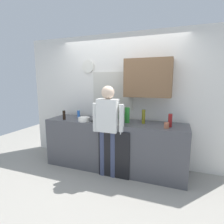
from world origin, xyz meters
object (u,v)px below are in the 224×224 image
at_px(coffee_maker, 99,113).
at_px(potted_plant, 121,117).
at_px(bottle_olive_oil, 144,117).
at_px(dish_soap, 79,114).
at_px(bottle_dark_sauce, 64,115).
at_px(cup_terracotta_mug, 167,125).
at_px(mixing_bowl, 84,119).
at_px(bottle_red_vinegar, 170,120).
at_px(bottle_clear_soda, 127,115).
at_px(person_at_sink, 108,124).

xyz_separation_m(coffee_maker, potted_plant, (0.48, -0.15, -0.01)).
distance_m(bottle_olive_oil, dish_soap, 1.35).
distance_m(bottle_olive_oil, potted_plant, 0.42).
distance_m(bottle_dark_sauce, dish_soap, 0.31).
xyz_separation_m(cup_terracotta_mug, mixing_bowl, (-1.48, -0.03, -0.01)).
height_order(bottle_red_vinegar, bottle_clear_soda, bottle_clear_soda).
height_order(bottle_clear_soda, cup_terracotta_mug, bottle_clear_soda).
distance_m(bottle_olive_oil, bottle_dark_sauce, 1.54).
xyz_separation_m(bottle_clear_soda, potted_plant, (-0.06, -0.20, -0.01)).
bearing_deg(mixing_bowl, bottle_red_vinegar, 4.79).
height_order(coffee_maker, bottle_clear_soda, coffee_maker).
relative_size(bottle_clear_soda, cup_terracotta_mug, 3.04).
relative_size(mixing_bowl, potted_plant, 0.96).
bearing_deg(dish_soap, potted_plant, -15.95).
bearing_deg(coffee_maker, potted_plant, -17.75).
relative_size(bottle_olive_oil, potted_plant, 1.09).
distance_m(cup_terracotta_mug, person_at_sink, 0.97).
bearing_deg(bottle_dark_sauce, coffee_maker, 10.26).
distance_m(coffee_maker, mixing_bowl, 0.30).
distance_m(bottle_red_vinegar, dish_soap, 1.81).
height_order(coffee_maker, dish_soap, coffee_maker).
bearing_deg(bottle_olive_oil, person_at_sink, -149.28).
xyz_separation_m(bottle_olive_oil, mixing_bowl, (-1.07, -0.22, -0.08)).
bearing_deg(bottle_red_vinegar, person_at_sink, -166.86).
xyz_separation_m(bottle_red_vinegar, potted_plant, (-0.80, -0.14, 0.02)).
xyz_separation_m(bottle_red_vinegar, bottle_olive_oil, (-0.45, 0.09, 0.01)).
bearing_deg(potted_plant, bottle_olive_oil, 34.01).
bearing_deg(cup_terracotta_mug, mixing_bowl, -178.96).
bearing_deg(bottle_olive_oil, bottle_clear_soda, -172.67).
height_order(bottle_red_vinegar, mixing_bowl, bottle_red_vinegar).
bearing_deg(person_at_sink, bottle_red_vinegar, 27.30).
relative_size(coffee_maker, dish_soap, 1.83).
bearing_deg(coffee_maker, person_at_sink, -41.58).
bearing_deg(coffee_maker, mixing_bowl, -150.86).
distance_m(mixing_bowl, dish_soap, 0.39).
bearing_deg(bottle_clear_soda, coffee_maker, -175.29).
xyz_separation_m(bottle_olive_oil, dish_soap, (-1.35, 0.05, -0.05)).
height_order(bottle_olive_oil, bottle_clear_soda, bottle_clear_soda).
relative_size(bottle_olive_oil, bottle_dark_sauce, 1.39).
distance_m(bottle_red_vinegar, cup_terracotta_mug, 0.13).
xyz_separation_m(bottle_clear_soda, cup_terracotta_mug, (0.70, -0.16, -0.09)).
relative_size(bottle_dark_sauce, cup_terracotta_mug, 1.96).
distance_m(coffee_maker, potted_plant, 0.50).
xyz_separation_m(bottle_red_vinegar, bottle_dark_sauce, (-1.98, -0.12, -0.02)).
bearing_deg(bottle_red_vinegar, bottle_olive_oil, 168.53).
height_order(bottle_dark_sauce, mixing_bowl, bottle_dark_sauce).
height_order(bottle_olive_oil, cup_terracotta_mug, bottle_olive_oil).
bearing_deg(bottle_red_vinegar, dish_soap, 175.42).
distance_m(bottle_dark_sauce, bottle_clear_soda, 1.24).
bearing_deg(potted_plant, bottle_clear_soda, 74.04).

